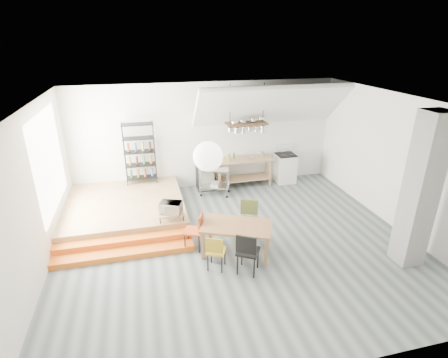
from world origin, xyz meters
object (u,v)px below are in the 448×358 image
object	(u,v)px
mini_fridge	(205,176)
stove	(285,167)
rolling_cart	(215,178)
dining_table	(237,228)

from	to	relation	value
mini_fridge	stove	bearing A→B (deg)	-0.96
stove	rolling_cart	xyz separation A→B (m)	(-2.41, -0.46, 0.06)
rolling_cart	dining_table	bearing A→B (deg)	-71.52
stove	mini_fridge	size ratio (longest dim) A/B	1.37
stove	mini_fridge	bearing A→B (deg)	179.04
stove	dining_table	distance (m)	4.41
stove	mini_fridge	distance (m)	2.62
stove	rolling_cart	world-z (taller)	stove
dining_table	rolling_cart	size ratio (longest dim) A/B	1.78
dining_table	mini_fridge	distance (m)	3.60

